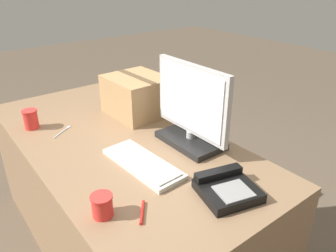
# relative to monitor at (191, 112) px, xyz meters

# --- Properties ---
(ground_plane) EXTENTS (12.00, 12.00, 0.00)m
(ground_plane) POSITION_rel_monitor_xyz_m (-0.28, -0.27, -0.90)
(ground_plane) COLOR brown
(office_desk) EXTENTS (1.80, 0.90, 0.73)m
(office_desk) POSITION_rel_monitor_xyz_m (-0.28, -0.27, -0.54)
(office_desk) COLOR #8C6B4C
(office_desk) RESTS_ON ground_plane
(monitor) EXTENTS (0.49, 0.21, 0.42)m
(monitor) POSITION_rel_monitor_xyz_m (0.00, 0.00, 0.00)
(monitor) COLOR black
(monitor) RESTS_ON office_desk
(keyboard) EXTENTS (0.44, 0.19, 0.03)m
(keyboard) POSITION_rel_monitor_xyz_m (0.03, -0.31, -0.16)
(keyboard) COLOR beige
(keyboard) RESTS_ON office_desk
(desk_phone) EXTENTS (0.26, 0.26, 0.07)m
(desk_phone) POSITION_rel_monitor_xyz_m (0.41, -0.16, -0.15)
(desk_phone) COLOR black
(desk_phone) RESTS_ON office_desk
(paper_cup_left) EXTENTS (0.08, 0.08, 0.11)m
(paper_cup_left) POSITION_rel_monitor_xyz_m (-0.68, -0.59, -0.12)
(paper_cup_left) COLOR red
(paper_cup_left) RESTS_ON office_desk
(paper_cup_right) EXTENTS (0.08, 0.08, 0.09)m
(paper_cup_right) POSITION_rel_monitor_xyz_m (0.22, -0.62, -0.13)
(paper_cup_right) COLOR red
(paper_cup_right) RESTS_ON office_desk
(spoon) EXTENTS (0.10, 0.14, 0.00)m
(spoon) POSITION_rel_monitor_xyz_m (-0.54, -0.46, -0.17)
(spoon) COLOR #B2B2B7
(spoon) RESTS_ON office_desk
(cardboard_box) EXTENTS (0.37, 0.33, 0.24)m
(cardboard_box) POSITION_rel_monitor_xyz_m (-0.49, -0.00, -0.06)
(cardboard_box) COLOR tan
(cardboard_box) RESTS_ON office_desk
(pen_marker) EXTENTS (0.11, 0.09, 0.01)m
(pen_marker) POSITION_rel_monitor_xyz_m (0.30, -0.50, -0.17)
(pen_marker) COLOR red
(pen_marker) RESTS_ON office_desk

